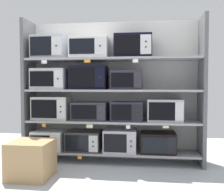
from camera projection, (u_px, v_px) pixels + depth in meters
The scene contains 32 objects.
ground at pixel (100, 189), 2.89m from camera, with size 6.46×6.00×0.02m, color #B2B7BC.
back_panel at pixel (114, 91), 4.07m from camera, with size 2.66×0.04×2.08m, color #B2B2AD.
upright_left at pixel (29, 91), 3.99m from camera, with size 0.05×0.43×2.08m, color #5B5B5E.
upright_right at pixel (202, 91), 3.67m from camera, with size 0.05×0.43×2.08m, color #5B5B5E.
shelf_0 at pixel (112, 152), 3.87m from camera, with size 2.46×0.43×0.03m, color #99999E.
microwave_0 at pixel (50, 140), 3.98m from camera, with size 0.46×0.43×0.28m.
microwave_1 at pixel (84, 140), 3.91m from camera, with size 0.49×0.44×0.28m.
microwave_2 at pixel (121, 140), 3.84m from camera, with size 0.46×0.44×0.32m.
microwave_3 at pixel (158, 142), 3.78m from camera, with size 0.49×0.39×0.28m.
price_tag_0 at pixel (41, 156), 3.78m from camera, with size 0.06×0.00×0.04m, color orange.
price_tag_1 at pixel (80, 158), 3.71m from camera, with size 0.06×0.00×0.04m, color orange.
shelf_1 at pixel (112, 121), 3.85m from camera, with size 2.46×0.43×0.03m, color #99999E.
microwave_4 at pixel (52, 108), 3.95m from camera, with size 0.53×0.35×0.34m.
microwave_5 at pixel (90, 111), 3.88m from camera, with size 0.51×0.37×0.26m.
microwave_6 at pixel (127, 111), 3.81m from camera, with size 0.45×0.39×0.27m.
microwave_7 at pixel (165, 110), 3.74m from camera, with size 0.49×0.36×0.31m.
price_tag_2 at pixel (44, 125), 3.75m from camera, with size 0.05×0.00×0.05m, color orange.
price_tag_3 at pixel (90, 126), 3.67m from camera, with size 0.09×0.00×0.05m, color beige.
price_tag_4 at pixel (128, 127), 3.60m from camera, with size 0.06×0.00×0.05m, color white.
price_tag_5 at pixel (166, 127), 3.54m from camera, with size 0.08×0.00×0.03m, color beige.
shelf_2 at pixel (112, 90), 3.83m from camera, with size 2.46×0.43×0.03m, color #99999E.
microwave_8 at pixel (51, 79), 3.93m from camera, with size 0.50×0.40×0.30m.
microwave_9 at pixel (89, 78), 3.86m from camera, with size 0.53×0.34×0.34m.
microwave_10 at pixel (127, 80), 3.79m from camera, with size 0.44×0.34×0.27m.
shelf_3 at pixel (112, 59), 3.81m from camera, with size 2.46×0.43×0.03m, color #99999E.
microwave_11 at pixel (50, 48), 3.91m from camera, with size 0.49×0.36×0.33m.
microwave_12 at pixel (90, 48), 3.84m from camera, with size 0.54×0.42×0.30m.
microwave_13 at pixel (133, 46), 3.76m from camera, with size 0.52×0.35×0.33m.
price_tag_6 at pixel (44, 62), 3.71m from camera, with size 0.08×0.00×0.05m, color white.
price_tag_7 at pixel (87, 61), 3.63m from camera, with size 0.09×0.00×0.04m, color orange.
price_tag_8 at pixel (135, 61), 3.55m from camera, with size 0.07×0.00×0.05m, color white.
shipping_carton at pixel (31, 159), 3.21m from camera, with size 0.48×0.48×0.45m, color tan.
Camera 1 is at (0.48, -3.80, 1.12)m, focal length 42.58 mm.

